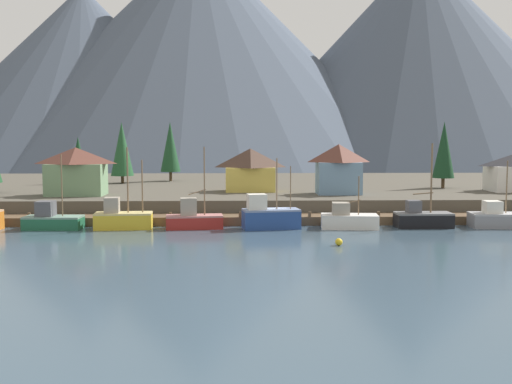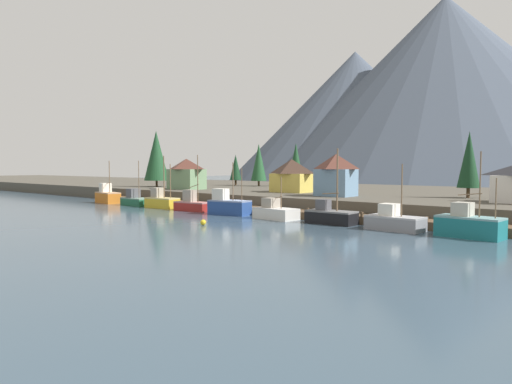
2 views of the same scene
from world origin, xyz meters
TOP-DOWN VIEW (x-y plane):
  - ground_plane at (0.00, 20.00)m, footprint 400.00×400.00m
  - dock at (0.00, 1.99)m, footprint 80.00×4.00m
  - shoreline_bank at (0.00, 32.00)m, footprint 400.00×56.00m
  - mountain_west_peak at (-57.10, 143.92)m, footprint 120.39×120.39m
  - mountain_central_peak at (-18.15, 149.59)m, footprint 157.84×157.84m
  - mountain_east_peak at (59.88, 148.29)m, footprint 140.97×140.97m
  - fishing_boat_green at (-24.90, -1.62)m, footprint 6.35×2.97m
  - fishing_boat_yellow at (-17.13, -1.67)m, footprint 6.42×3.06m
  - fishing_boat_red at (-9.23, -1.67)m, footprint 6.47×3.06m
  - fishing_boat_blue at (-0.79, -2.02)m, footprint 6.60×3.66m
  - fishing_boat_white at (8.07, -1.98)m, footprint 6.54×3.68m
  - fishing_boat_black at (16.58, -1.57)m, footprint 6.29×2.86m
  - fishing_boat_grey at (25.07, -1.88)m, footprint 6.45×3.46m
  - house_yellow at (-2.51, 16.68)m, footprint 7.22×4.95m
  - house_green at (-25.57, 11.44)m, footprint 7.73×4.81m
  - house_blue at (9.28, 12.25)m, footprint 6.04×4.51m
  - conifer_near_left at (26.67, 21.47)m, footprint 3.26×3.26m
  - conifer_near_right at (-23.50, 32.48)m, footprint 3.77×3.77m
  - conifer_mid_left at (-16.04, 37.31)m, footprint 3.48×3.48m
  - conifer_back_left at (-30.57, 31.96)m, footprint 2.89×2.89m
  - channel_buoy at (5.22, -12.84)m, footprint 0.70×0.70m

SIDE VIEW (x-z plane):
  - ground_plane at x=0.00m, z-range -1.00..0.00m
  - channel_buoy at x=5.22m, z-range 0.00..0.70m
  - dock at x=0.00m, z-range -0.30..1.30m
  - fishing_boat_white at x=8.07m, z-range -1.95..3.91m
  - fishing_boat_grey at x=25.07m, z-range -2.74..4.80m
  - fishing_boat_black at x=16.58m, z-range -3.70..5.78m
  - fishing_boat_green at x=-24.90m, z-range -3.10..5.18m
  - fishing_boat_red at x=-9.23m, z-range -3.45..5.63m
  - fishing_boat_yellow at x=-17.13m, z-range -3.36..5.70m
  - shoreline_bank at x=0.00m, z-range 0.00..2.50m
  - fishing_boat_blue at x=-0.79m, z-range -2.55..5.30m
  - house_yellow at x=-2.51m, z-range 2.57..8.64m
  - house_green at x=-25.57m, z-range 2.57..8.90m
  - house_blue at x=9.28m, z-range 2.58..9.30m
  - conifer_back_left at x=-30.57m, z-range 3.15..10.86m
  - conifer_near_right at x=-23.50m, z-range 3.12..13.27m
  - conifer_near_left at x=26.67m, z-range 3.25..13.27m
  - conifer_mid_left at x=-16.04m, z-range 3.31..13.62m
  - mountain_west_peak at x=-57.10m, z-range 0.00..61.13m
  - mountain_east_peak at x=59.88m, z-range 0.00..75.11m
  - mountain_central_peak at x=-18.15m, z-range 0.00..79.20m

